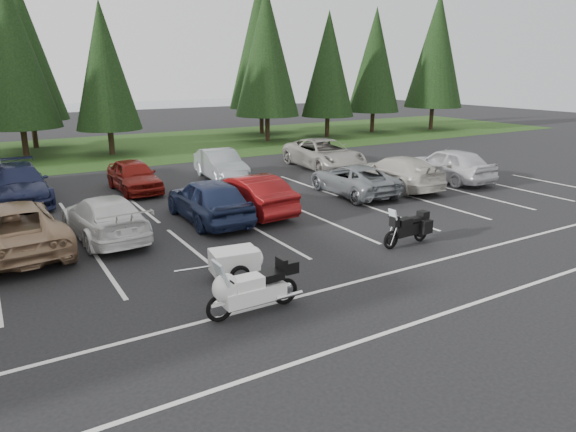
# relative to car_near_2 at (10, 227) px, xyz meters

# --- Properties ---
(ground) EXTENTS (120.00, 120.00, 0.00)m
(ground) POSITION_rel_car_near_2_xyz_m (6.99, -3.76, -0.80)
(ground) COLOR black
(ground) RESTS_ON ground
(grass_strip) EXTENTS (80.00, 16.00, 0.01)m
(grass_strip) POSITION_rel_car_near_2_xyz_m (6.99, 20.24, -0.79)
(grass_strip) COLOR #1D3812
(grass_strip) RESTS_ON ground
(lake_water) EXTENTS (70.00, 50.00, 0.02)m
(lake_water) POSITION_rel_car_near_2_xyz_m (10.99, 51.24, -0.80)
(lake_water) COLOR gray
(lake_water) RESTS_ON ground
(stall_markings) EXTENTS (32.00, 16.00, 0.01)m
(stall_markings) POSITION_rel_car_near_2_xyz_m (6.99, -1.76, -0.80)
(stall_markings) COLOR silver
(stall_markings) RESTS_ON ground
(conifer_4) EXTENTS (4.80, 4.80, 11.17)m
(conifer_4) POSITION_rel_car_near_2_xyz_m (1.99, 19.14, 5.73)
(conifer_4) COLOR #332316
(conifer_4) RESTS_ON ground
(conifer_5) EXTENTS (4.14, 4.14, 9.63)m
(conifer_5) POSITION_rel_car_near_2_xyz_m (6.99, 17.84, 4.83)
(conifer_5) COLOR #332316
(conifer_5) RESTS_ON ground
(conifer_6) EXTENTS (4.93, 4.93, 11.48)m
(conifer_6) POSITION_rel_car_near_2_xyz_m (18.99, 18.34, 5.91)
(conifer_6) COLOR #332316
(conifer_6) RESTS_ON ground
(conifer_7) EXTENTS (4.27, 4.27, 9.94)m
(conifer_7) POSITION_rel_car_near_2_xyz_m (24.49, 18.04, 5.01)
(conifer_7) COLOR #332316
(conifer_7) RESTS_ON ground
(conifer_8) EXTENTS (4.53, 4.53, 10.56)m
(conifer_8) POSITION_rel_car_near_2_xyz_m (29.99, 18.84, 5.37)
(conifer_8) COLOR #332316
(conifer_8) RESTS_ON ground
(conifer_9) EXTENTS (5.19, 5.19, 12.10)m
(conifer_9) POSITION_rel_car_near_2_xyz_m (35.99, 17.54, 6.27)
(conifer_9) COLOR #332316
(conifer_9) RESTS_ON ground
(conifer_back_b) EXTENTS (4.97, 4.97, 11.58)m
(conifer_back_b) POSITION_rel_car_near_2_xyz_m (2.99, 23.74, 5.97)
(conifer_back_b) COLOR #332316
(conifer_back_b) RESTS_ON ground
(conifer_back_c) EXTENTS (5.50, 5.50, 12.81)m
(conifer_back_c) POSITION_rel_car_near_2_xyz_m (20.99, 23.04, 6.69)
(conifer_back_c) COLOR #332316
(conifer_back_c) RESTS_ON ground
(car_near_2) EXTENTS (3.15, 5.97, 1.60)m
(car_near_2) POSITION_rel_car_near_2_xyz_m (0.00, 0.00, 0.00)
(car_near_2) COLOR #9A7859
(car_near_2) RESTS_ON ground
(car_near_3) EXTENTS (2.29, 5.02, 1.42)m
(car_near_3) POSITION_rel_car_near_2_xyz_m (2.76, -0.00, -0.09)
(car_near_3) COLOR white
(car_near_3) RESTS_ON ground
(car_near_4) EXTENTS (1.98, 4.84, 1.64)m
(car_near_4) POSITION_rel_car_near_2_xyz_m (6.48, 0.05, 0.02)
(car_near_4) COLOR #1C2546
(car_near_4) RESTS_ON ground
(car_near_5) EXTENTS (2.02, 4.79, 1.54)m
(car_near_5) POSITION_rel_car_near_2_xyz_m (8.23, 0.25, -0.03)
(car_near_5) COLOR maroon
(car_near_5) RESTS_ON ground
(car_near_6) EXTENTS (2.48, 4.94, 1.34)m
(car_near_6) POSITION_rel_car_near_2_xyz_m (13.68, 0.71, -0.13)
(car_near_6) COLOR slate
(car_near_6) RESTS_ON ground
(car_near_7) EXTENTS (2.41, 5.31, 1.51)m
(car_near_7) POSITION_rel_car_near_2_xyz_m (16.24, 0.65, -0.05)
(car_near_7) COLOR beige
(car_near_7) RESTS_ON ground
(car_near_8) EXTENTS (2.01, 4.93, 1.67)m
(car_near_8) POSITION_rel_car_near_2_xyz_m (19.57, 0.53, 0.04)
(car_near_8) COLOR silver
(car_near_8) RESTS_ON ground
(car_far_1) EXTENTS (2.36, 5.56, 1.60)m
(car_far_1) POSITION_rel_car_near_2_xyz_m (0.68, 6.69, 0.00)
(car_far_1) COLOR #181E3D
(car_far_1) RESTS_ON ground
(car_far_2) EXTENTS (1.82, 4.33, 1.46)m
(car_far_2) POSITION_rel_car_near_2_xyz_m (5.41, 6.32, -0.07)
(car_far_2) COLOR maroon
(car_far_2) RESTS_ON ground
(car_far_3) EXTENTS (1.99, 4.68, 1.50)m
(car_far_3) POSITION_rel_car_near_2_xyz_m (9.91, 6.73, -0.05)
(car_far_3) COLOR gray
(car_far_3) RESTS_ON ground
(car_far_4) EXTENTS (3.19, 6.11, 1.64)m
(car_far_4) POSITION_rel_car_near_2_xyz_m (16.15, 6.51, 0.02)
(car_far_4) COLOR #9E9991
(car_far_4) RESTS_ON ground
(touring_motorcycle) EXTENTS (2.61, 0.82, 1.44)m
(touring_motorcycle) POSITION_rel_car_near_2_xyz_m (4.47, -7.44, -0.08)
(touring_motorcycle) COLOR white
(touring_motorcycle) RESTS_ON ground
(cargo_trailer) EXTENTS (1.89, 1.22, 0.82)m
(cargo_trailer) POSITION_rel_car_near_2_xyz_m (4.96, -5.36, -0.39)
(cargo_trailer) COLOR white
(cargo_trailer) RESTS_ON ground
(adventure_motorcycle) EXTENTS (2.20, 0.87, 1.31)m
(adventure_motorcycle) POSITION_rel_car_near_2_xyz_m (10.82, -5.72, -0.14)
(adventure_motorcycle) COLOR black
(adventure_motorcycle) RESTS_ON ground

